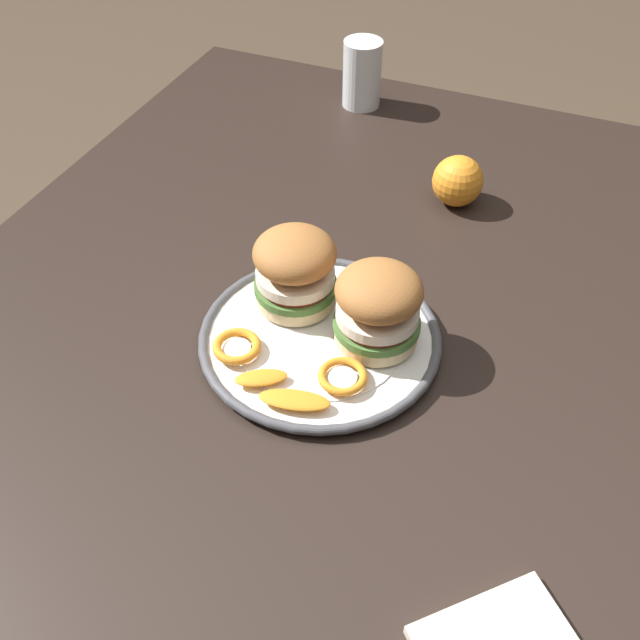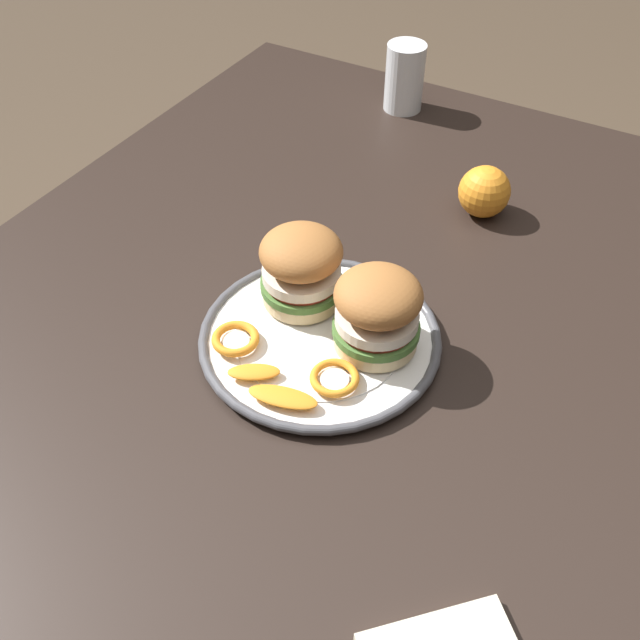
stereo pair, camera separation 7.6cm
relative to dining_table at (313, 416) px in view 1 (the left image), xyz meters
The scene contains 11 objects.
ground_plane 0.68m from the dining_table, ahead, with size 8.00×8.00×0.00m, color #4C3D2D.
dining_table is the anchor object (origin of this frame).
dinner_plate 0.11m from the dining_table, ahead, with size 0.29×0.29×0.02m.
sandwich_half_left 0.19m from the dining_table, 34.14° to the left, with size 0.12×0.12×0.10m.
sandwich_half_right 0.18m from the dining_table, 42.39° to the right, with size 0.12×0.12×0.10m.
orange_peel_curled 0.14m from the dining_table, 102.68° to the left, with size 0.07×0.07×0.01m.
orange_peel_strip_long 0.13m from the dining_table, 142.37° to the left, with size 0.05×0.06×0.01m.
orange_peel_strip_short 0.13m from the dining_table, behind, with size 0.05×0.08×0.01m.
orange_peel_small_curl 0.12m from the dining_table, 108.75° to the right, with size 0.07×0.07×0.01m.
drinking_glass 0.65m from the dining_table, 15.17° to the left, with size 0.07×0.07×0.11m.
whole_orange 0.41m from the dining_table, ahead, with size 0.07×0.07×0.07m, color orange.
Camera 1 is at (-0.53, -0.23, 1.41)m, focal length 41.42 mm.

